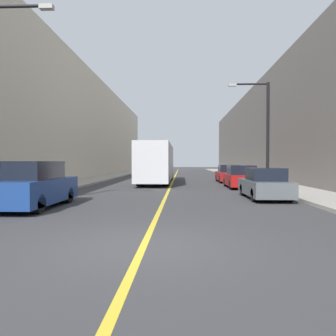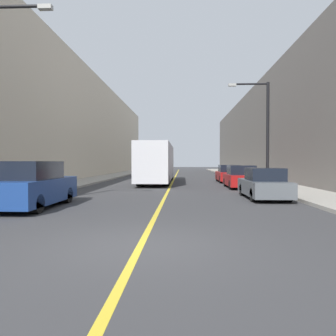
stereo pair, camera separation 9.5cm
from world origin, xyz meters
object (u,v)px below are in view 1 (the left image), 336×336
parked_suv_left (32,186)px  car_right_mid (241,178)px  car_right_near (264,185)px  car_right_far (229,174)px  street_lamp_right (264,127)px  bus (157,162)px

parked_suv_left → car_right_mid: size_ratio=1.11×
parked_suv_left → car_right_mid: bearing=45.4°
car_right_near → car_right_far: (0.07, 12.63, 0.01)m
parked_suv_left → street_lamp_right: bearing=39.1°
parked_suv_left → car_right_near: (9.79, 3.50, -0.17)m
car_right_near → car_right_mid: bearing=89.9°
bus → car_right_far: (6.16, 1.04, -1.04)m
street_lamp_right → car_right_far: bearing=100.0°
parked_suv_left → street_lamp_right: (11.11, 9.03, 3.21)m
car_right_mid → parked_suv_left: bearing=-134.6°
bus → car_right_mid: 8.04m
parked_suv_left → bus: bearing=76.2°
car_right_near → car_right_far: size_ratio=0.98×
car_right_mid → car_right_far: car_right_mid is taller
street_lamp_right → bus: bearing=140.7°
parked_suv_left → car_right_far: bearing=58.6°
parked_suv_left → car_right_far: (9.86, 16.13, -0.16)m
car_right_mid → street_lamp_right: 3.73m
car_right_mid → street_lamp_right: size_ratio=0.63×
bus → car_right_mid: size_ratio=2.83×
car_right_mid → car_right_far: 6.19m
car_right_mid → street_lamp_right: street_lamp_right is taller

